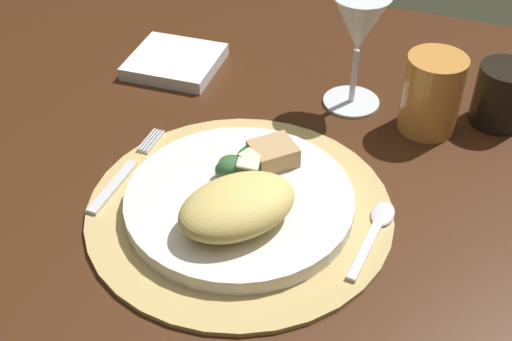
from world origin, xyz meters
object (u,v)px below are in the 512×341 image
wine_glass (359,29)px  napkin (175,62)px  dining_table (279,232)px  dark_tumbler (502,95)px  spoon (377,226)px  fork (124,173)px  dinner_plate (239,201)px  amber_tumbler (432,94)px

wine_glass → napkin: bearing=-179.5°
dining_table → dark_tumbler: dark_tumbler is taller
dining_table → spoon: size_ratio=10.63×
fork → dark_tumbler: dark_tumbler is taller
spoon → fork: bearing=-176.1°
dinner_plate → dining_table: bearing=81.4°
dining_table → amber_tumbler: amber_tumbler is taller
dining_table → dark_tumbler: 0.33m
amber_tumbler → dark_tumbler: bearing=29.6°
amber_tumbler → dark_tumbler: size_ratio=1.28×
dining_table → fork: bearing=-149.8°
dining_table → napkin: size_ratio=10.73×
dinner_plate → fork: size_ratio=1.56×
wine_glass → amber_tumbler: wine_glass is taller
dining_table → wine_glass: size_ratio=8.57×
wine_glass → dinner_plate: bearing=-103.3°
fork → wine_glass: bearing=50.5°
dining_table → fork: fork is taller
dinner_plate → amber_tumbler: amber_tumbler is taller
dining_table → wine_glass: wine_glass is taller
dinner_plate → fork: bearing=178.8°
napkin → dark_tumbler: (0.45, 0.03, 0.03)m
fork → spoon: (0.29, 0.02, 0.00)m
dining_table → fork: 0.22m
fork → spoon: size_ratio=1.29×
fork → amber_tumbler: bearing=36.7°
spoon → amber_tumbler: 0.21m
dining_table → napkin: 0.30m
dining_table → dark_tumbler: bearing=38.5°
dark_tumbler → fork: bearing=-144.7°
dinner_plate → fork: dinner_plate is taller
spoon → wine_glass: bearing=111.1°
dining_table → dinner_plate: bearing=-98.6°
wine_glass → amber_tumbler: 0.12m
spoon → dark_tumbler: (0.10, 0.26, 0.03)m
amber_tumbler → wine_glass: bearing=169.6°
dinner_plate → dark_tumbler: 0.37m
dining_table → napkin: (-0.22, 0.15, 0.13)m
spoon → amber_tumbler: bearing=85.9°
fork → napkin: napkin is taller
dining_table → dinner_plate: dinner_plate is taller
wine_glass → amber_tumbler: bearing=-10.4°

